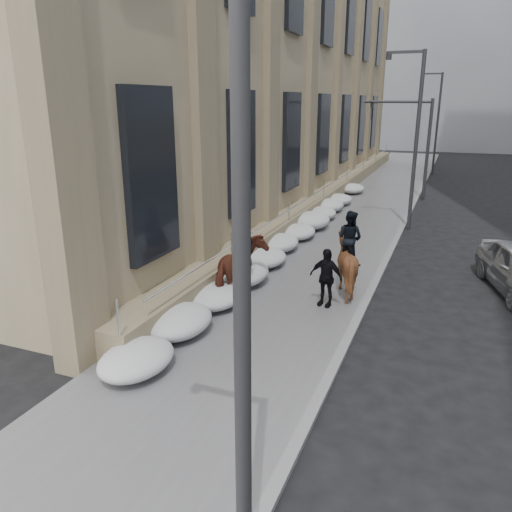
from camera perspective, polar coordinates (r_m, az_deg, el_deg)
The scene contains 14 objects.
ground at distance 12.65m, azimuth -2.79°, elevation -10.38°, with size 140.00×140.00×0.00m, color black.
sidewalk at distance 21.51m, azimuth 8.29°, elevation 1.47°, with size 5.00×80.00×0.12m, color #565659.
curb at distance 21.09m, azimuth 15.21°, elevation 0.71°, with size 0.24×80.00×0.12m, color slate.
limestone_building at distance 31.87m, azimuth 3.73°, elevation 22.77°, with size 6.10×44.00×18.00m.
bg_building_mid at distance 70.63m, azimuth 22.90°, elevation 22.72°, with size 30.00×12.00×28.00m, color slate.
bg_building_far at distance 82.96m, azimuth 15.22°, elevation 19.65°, with size 24.00×12.00×20.00m, color gray.
streetlight_near at distance 4.78m, azimuth -3.43°, elevation 1.48°, with size 1.71×0.24×8.00m.
streetlight_mid at distance 24.28m, azimuth 17.58°, elevation 13.51°, with size 1.71×0.24×8.00m.
streetlight_far at distance 44.22m, azimuth 19.87°, elevation 14.70°, with size 1.71×0.24×8.00m.
traffic_signal at distance 32.32m, azimuth 17.53°, elevation 13.26°, with size 4.10×0.22×6.00m.
snow_bank at distance 20.02m, azimuth 3.09°, elevation 1.65°, with size 1.70×18.10×0.76m.
mounted_horse_left at distance 15.13m, azimuth -1.74°, elevation -1.07°, with size 1.16×2.20×2.56m.
mounted_horse_right at distance 15.63m, azimuth 10.28°, elevation -0.46°, with size 1.97×2.07×2.58m.
pedestrian at distance 14.59m, azimuth 7.98°, elevation -2.42°, with size 1.02×0.42×1.73m, color black.
Camera 1 is at (4.71, -10.16, 5.89)m, focal length 35.00 mm.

